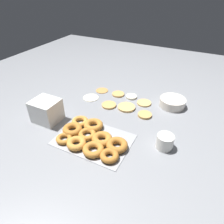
{
  "coord_description": "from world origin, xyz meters",
  "views": [
    {
      "loc": [
        0.47,
        -1.02,
        0.75
      ],
      "look_at": [
        0.01,
        -0.11,
        0.04
      ],
      "focal_mm": 32.0,
      "sensor_mm": 36.0,
      "label": 1
    }
  ],
  "objects_px": {
    "pancake_2": "(118,94)",
    "pancake_6": "(109,105)",
    "pancake_1": "(91,97)",
    "pancake_7": "(145,115)",
    "pancake_3": "(102,90)",
    "pancake_4": "(144,103)",
    "container_stack": "(47,111)",
    "pancake_5": "(126,107)",
    "donut_tray": "(91,138)",
    "paper_cup": "(165,142)",
    "batter_bowl": "(172,102)",
    "pancake_0": "(131,97)"
  },
  "relations": [
    {
      "from": "pancake_4",
      "to": "pancake_7",
      "type": "distance_m",
      "value": 0.15
    },
    {
      "from": "container_stack",
      "to": "pancake_4",
      "type": "bearing_deg",
      "value": 43.72
    },
    {
      "from": "pancake_2",
      "to": "donut_tray",
      "type": "relative_size",
      "value": 0.23
    },
    {
      "from": "paper_cup",
      "to": "batter_bowl",
      "type": "bearing_deg",
      "value": 97.46
    },
    {
      "from": "pancake_6",
      "to": "paper_cup",
      "type": "height_order",
      "value": "paper_cup"
    },
    {
      "from": "pancake_3",
      "to": "container_stack",
      "type": "xyz_separation_m",
      "value": [
        -0.11,
        -0.48,
        0.06
      ]
    },
    {
      "from": "pancake_2",
      "to": "container_stack",
      "type": "bearing_deg",
      "value": -117.92
    },
    {
      "from": "donut_tray",
      "to": "pancake_1",
      "type": "bearing_deg",
      "value": 122.28
    },
    {
      "from": "pancake_4",
      "to": "batter_bowl",
      "type": "xyz_separation_m",
      "value": [
        0.18,
        0.06,
        0.02
      ]
    },
    {
      "from": "pancake_2",
      "to": "pancake_6",
      "type": "distance_m",
      "value": 0.16
    },
    {
      "from": "pancake_1",
      "to": "donut_tray",
      "type": "distance_m",
      "value": 0.46
    },
    {
      "from": "paper_cup",
      "to": "pancake_3",
      "type": "bearing_deg",
      "value": 146.41
    },
    {
      "from": "pancake_3",
      "to": "pancake_5",
      "type": "bearing_deg",
      "value": -27.48
    },
    {
      "from": "container_stack",
      "to": "pancake_0",
      "type": "bearing_deg",
      "value": 53.69
    },
    {
      "from": "donut_tray",
      "to": "pancake_2",
      "type": "bearing_deg",
      "value": 99.22
    },
    {
      "from": "pancake_4",
      "to": "container_stack",
      "type": "bearing_deg",
      "value": -136.28
    },
    {
      "from": "pancake_6",
      "to": "pancake_0",
      "type": "bearing_deg",
      "value": 61.13
    },
    {
      "from": "pancake_5",
      "to": "paper_cup",
      "type": "bearing_deg",
      "value": -38.08
    },
    {
      "from": "pancake_0",
      "to": "pancake_3",
      "type": "distance_m",
      "value": 0.24
    },
    {
      "from": "paper_cup",
      "to": "container_stack",
      "type": "bearing_deg",
      "value": -172.92
    },
    {
      "from": "pancake_6",
      "to": "batter_bowl",
      "type": "relative_size",
      "value": 0.58
    },
    {
      "from": "pancake_5",
      "to": "pancake_6",
      "type": "relative_size",
      "value": 1.2
    },
    {
      "from": "pancake_3",
      "to": "pancake_4",
      "type": "xyz_separation_m",
      "value": [
        0.35,
        -0.03,
        0.0
      ]
    },
    {
      "from": "pancake_7",
      "to": "container_stack",
      "type": "distance_m",
      "value": 0.61
    },
    {
      "from": "donut_tray",
      "to": "pancake_0",
      "type": "bearing_deg",
      "value": 87.89
    },
    {
      "from": "container_stack",
      "to": "paper_cup",
      "type": "xyz_separation_m",
      "value": [
        0.7,
        0.09,
        -0.03
      ]
    },
    {
      "from": "paper_cup",
      "to": "pancake_4",
      "type": "bearing_deg",
      "value": 123.12
    },
    {
      "from": "pancake_4",
      "to": "container_stack",
      "type": "height_order",
      "value": "container_stack"
    },
    {
      "from": "pancake_1",
      "to": "pancake_6",
      "type": "bearing_deg",
      "value": -10.67
    },
    {
      "from": "pancake_3",
      "to": "pancake_4",
      "type": "distance_m",
      "value": 0.36
    },
    {
      "from": "pancake_0",
      "to": "pancake_7",
      "type": "distance_m",
      "value": 0.24
    },
    {
      "from": "pancake_5",
      "to": "batter_bowl",
      "type": "xyz_separation_m",
      "value": [
        0.27,
        0.17,
        0.02
      ]
    },
    {
      "from": "pancake_1",
      "to": "pancake_7",
      "type": "relative_size",
      "value": 1.25
    },
    {
      "from": "donut_tray",
      "to": "pancake_7",
      "type": "bearing_deg",
      "value": 62.25
    },
    {
      "from": "pancake_6",
      "to": "container_stack",
      "type": "bearing_deg",
      "value": -129.86
    },
    {
      "from": "pancake_1",
      "to": "donut_tray",
      "type": "xyz_separation_m",
      "value": [
        0.24,
        -0.38,
        0.01
      ]
    },
    {
      "from": "pancake_4",
      "to": "batter_bowl",
      "type": "distance_m",
      "value": 0.19
    },
    {
      "from": "pancake_2",
      "to": "pancake_7",
      "type": "bearing_deg",
      "value": -32.41
    },
    {
      "from": "pancake_7",
      "to": "donut_tray",
      "type": "bearing_deg",
      "value": -117.75
    },
    {
      "from": "pancake_0",
      "to": "pancake_3",
      "type": "height_order",
      "value": "pancake_0"
    },
    {
      "from": "pancake_0",
      "to": "batter_bowl",
      "type": "relative_size",
      "value": 0.47
    },
    {
      "from": "pancake_7",
      "to": "donut_tray",
      "type": "height_order",
      "value": "donut_tray"
    },
    {
      "from": "pancake_0",
      "to": "pancake_1",
      "type": "xyz_separation_m",
      "value": [
        -0.26,
        -0.14,
        -0.0
      ]
    },
    {
      "from": "pancake_0",
      "to": "donut_tray",
      "type": "bearing_deg",
      "value": -92.11
    },
    {
      "from": "pancake_1",
      "to": "pancake_6",
      "type": "xyz_separation_m",
      "value": [
        0.17,
        -0.03,
        0.0
      ]
    },
    {
      "from": "pancake_7",
      "to": "batter_bowl",
      "type": "relative_size",
      "value": 0.52
    },
    {
      "from": "pancake_0",
      "to": "batter_bowl",
      "type": "distance_m",
      "value": 0.29
    },
    {
      "from": "donut_tray",
      "to": "batter_bowl",
      "type": "distance_m",
      "value": 0.63
    },
    {
      "from": "pancake_2",
      "to": "container_stack",
      "type": "xyz_separation_m",
      "value": [
        -0.25,
        -0.48,
        0.06
      ]
    },
    {
      "from": "pancake_5",
      "to": "donut_tray",
      "type": "xyz_separation_m",
      "value": [
        -0.04,
        -0.38,
        0.01
      ]
    }
  ]
}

